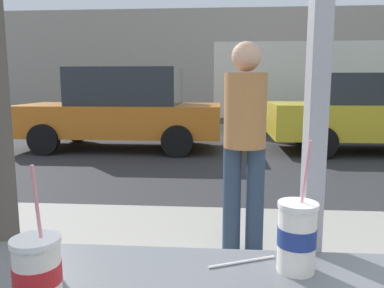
{
  "coord_description": "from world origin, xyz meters",
  "views": [
    {
      "loc": [
        -0.26,
        -0.99,
        1.44
      ],
      "look_at": [
        -0.51,
        2.22,
        0.94
      ],
      "focal_mm": 35.89,
      "sensor_mm": 36.0,
      "label": 1
    }
  ],
  "objects": [
    {
      "name": "ground_plane",
      "position": [
        0.0,
        8.0,
        0.0
      ],
      "size": [
        60.0,
        60.0,
        0.0
      ],
      "primitive_type": "plane",
      "color": "#2D2D30"
    },
    {
      "name": "sidewalk_strip",
      "position": [
        0.0,
        1.6,
        0.06
      ],
      "size": [
        16.0,
        2.8,
        0.13
      ],
      "primitive_type": "cube",
      "color": "#9E998E",
      "rests_on": "ground"
    },
    {
      "name": "building_facade_far",
      "position": [
        0.0,
        18.75,
        2.53
      ],
      "size": [
        28.0,
        1.2,
        5.06
      ],
      "primitive_type": "cube",
      "color": "#A89E8E",
      "rests_on": "ground"
    },
    {
      "name": "soda_cup_left",
      "position": [
        -0.07,
        -0.07,
        1.07
      ],
      "size": [
        0.1,
        0.1,
        0.33
      ],
      "color": "white",
      "rests_on": "window_counter"
    },
    {
      "name": "soda_cup_right",
      "position": [
        -0.63,
        -0.28,
        1.06
      ],
      "size": [
        0.1,
        0.1,
        0.31
      ],
      "color": "silver",
      "rests_on": "window_counter"
    },
    {
      "name": "loose_straw",
      "position": [
        -0.2,
        -0.04,
        0.98
      ],
      "size": [
        0.18,
        0.08,
        0.01
      ],
      "primitive_type": "cylinder",
      "rotation": [
        0.0,
        1.57,
        0.41
      ],
      "color": "white",
      "rests_on": "window_counter"
    },
    {
      "name": "parked_car_orange",
      "position": [
        -2.46,
        7.45,
        0.9
      ],
      "size": [
        4.44,
        2.07,
        1.79
      ],
      "color": "orange",
      "rests_on": "ground"
    },
    {
      "name": "parked_car_yellow",
      "position": [
        3.05,
        7.45,
        0.85
      ],
      "size": [
        4.58,
        2.04,
        1.66
      ],
      "color": "gold",
      "rests_on": "ground"
    },
    {
      "name": "box_truck",
      "position": [
        2.85,
        11.48,
        1.49
      ],
      "size": [
        6.85,
        2.44,
        2.65
      ],
      "color": "silver",
      "rests_on": "ground"
    },
    {
      "name": "pedestrian",
      "position": [
        -0.08,
        1.92,
        1.06
      ],
      "size": [
        0.32,
        0.32,
        1.63
      ],
      "color": "#2A3A51",
      "rests_on": "sidewalk_strip"
    }
  ]
}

